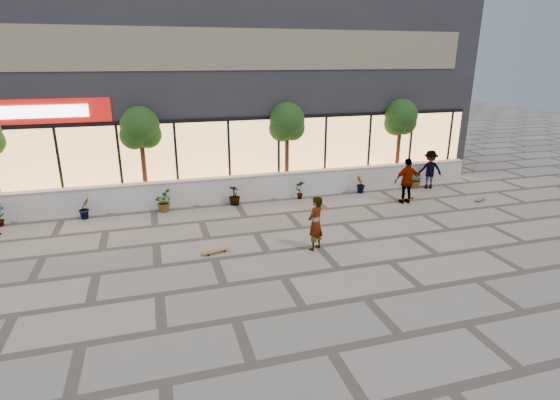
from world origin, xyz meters
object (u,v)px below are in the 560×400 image
object	(u,v)px
skater_right_near	(407,181)
skater_right_far	(430,170)
tree_midwest	(140,130)
skateboard_right_near	(407,197)
skateboard_right_far	(480,199)
skater_center	(315,223)
skateboard_center	(216,251)
tree_mideast	(287,124)
tree_east	(401,119)

from	to	relation	value
skater_right_near	skater_right_far	xyz separation A→B (m)	(2.18, 1.62, -0.07)
tree_midwest	skateboard_right_near	world-z (taller)	tree_midwest
tree_midwest	skateboard_right_far	bearing A→B (deg)	-15.43
skater_center	skater_right_far	xyz separation A→B (m)	(7.37, 4.83, 0.01)
skateboard_right_far	skater_right_far	bearing A→B (deg)	85.31
skateboard_center	skater_right_near	bearing A→B (deg)	3.61
tree_mideast	tree_east	size ratio (longest dim) A/B	1.00
tree_mideast	skater_center	size ratio (longest dim) A/B	2.28
tree_east	skater_right_near	bearing A→B (deg)	-113.91
skater_center	skater_right_far	bearing A→B (deg)	178.10
tree_midwest	tree_east	size ratio (longest dim) A/B	1.00
tree_mideast	skateboard_right_far	size ratio (longest dim) A/B	5.62
tree_midwest	skateboard_center	size ratio (longest dim) A/B	4.39
tree_midwest	skater_right_far	world-z (taller)	tree_midwest
skateboard_center	tree_mideast	bearing A→B (deg)	40.24
skater_center	skater_right_near	bearing A→B (deg)	176.58
tree_mideast	skater_right_far	xyz separation A→B (m)	(6.34, -1.40, -2.11)
tree_mideast	tree_east	distance (m)	5.50
skateboard_right_near	skateboard_right_far	xyz separation A→B (m)	(2.80, -1.08, -0.02)
tree_east	skateboard_right_near	world-z (taller)	tree_east
skateboard_center	skateboard_right_far	size ratio (longest dim) A/B	1.28
tree_midwest	tree_east	xyz separation A→B (m)	(11.50, 0.00, 0.00)
tree_midwest	skateboard_right_near	xyz separation A→B (m)	(10.50, -2.59, -2.90)
tree_midwest	skater_right_near	bearing A→B (deg)	-16.57
tree_east	skater_center	xyz separation A→B (m)	(-6.53, -6.23, -2.13)
tree_mideast	skater_center	bearing A→B (deg)	-99.41
tree_east	skater_right_near	xyz separation A→B (m)	(-1.34, -3.02, -2.05)
skater_right_near	skateboard_right_far	distance (m)	3.32
skater_center	skateboard_right_near	xyz separation A→B (m)	(5.53, 3.64, -0.77)
tree_mideast	skater_right_far	distance (m)	6.83
tree_east	skater_right_far	bearing A→B (deg)	-59.01
tree_mideast	skateboard_right_near	world-z (taller)	tree_mideast
tree_midwest	tree_mideast	size ratio (longest dim) A/B	1.00
skater_center	tree_midwest	bearing A→B (deg)	-86.59
skater_center	skateboard_right_near	world-z (taller)	skater_center
skater_right_far	skateboard_right_near	bearing A→B (deg)	47.45
skater_right_near	skater_right_far	world-z (taller)	skater_right_near
skater_right_far	skateboard_right_near	xyz separation A→B (m)	(-1.84, -1.19, -0.78)
skater_right_near	tree_mideast	bearing A→B (deg)	-32.20
skater_center	skater_right_near	distance (m)	6.11
skater_right_far	skater_right_near	bearing A→B (deg)	51.17
skater_right_far	skateboard_right_far	xyz separation A→B (m)	(0.96, -2.27, -0.80)
tree_east	skater_center	size ratio (longest dim) A/B	2.28
skater_center	skateboard_center	bearing A→B (deg)	-45.83
tree_east	skateboard_right_far	size ratio (longest dim) A/B	5.62
tree_mideast	skateboard_right_far	distance (m)	8.68
skater_right_near	skater_right_far	distance (m)	2.72
skateboard_center	tree_east	bearing A→B (deg)	16.45
tree_midwest	tree_mideast	distance (m)	6.00
tree_midwest	skateboard_center	xyz separation A→B (m)	(1.96, -5.66, -2.90)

